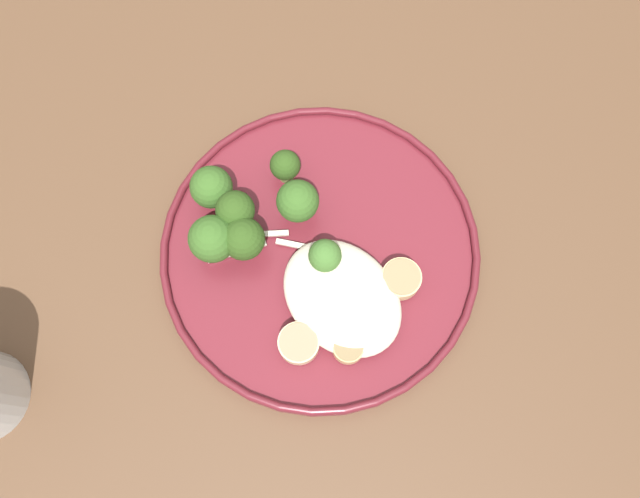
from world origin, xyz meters
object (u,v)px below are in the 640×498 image
(broccoli_floret_small_sprig, at_px, (293,199))
(broccoli_floret_near_rim, at_px, (285,166))
(seared_scallop_center_golden, at_px, (348,347))
(seared_scallop_tilted_round, at_px, (370,325))
(dinner_plate, at_px, (320,253))
(seared_scallop_half_hidden, at_px, (327,326))
(broccoli_floret_tall_stalk, at_px, (211,188))
(seared_scallop_front_small, at_px, (401,279))
(broccoli_floret_beside_noodles, at_px, (212,239))
(seared_scallop_on_noodles, at_px, (299,343))
(broccoli_floret_center_pile, at_px, (236,211))
(broccoli_floret_right_tilted, at_px, (243,239))
(seared_scallop_right_edge, at_px, (371,293))
(seared_scallop_left_edge, at_px, (336,298))
(broccoli_floret_split_head, at_px, (325,256))

(broccoli_floret_small_sprig, bearing_deg, broccoli_floret_near_rim, -30.37)
(seared_scallop_center_golden, bearing_deg, seared_scallop_tilted_round, -85.88)
(dinner_plate, xyz_separation_m, seared_scallop_half_hidden, (-0.06, 0.04, 0.01))
(seared_scallop_half_hidden, height_order, broccoli_floret_tall_stalk, broccoli_floret_tall_stalk)
(seared_scallop_front_small, relative_size, broccoli_floret_beside_noodles, 0.64)
(dinner_plate, xyz_separation_m, seared_scallop_front_small, (-0.07, -0.03, 0.01))
(broccoli_floret_beside_noodles, distance_m, broccoli_floret_tall_stalk, 0.05)
(seared_scallop_on_noodles, xyz_separation_m, broccoli_floret_center_pile, (0.12, -0.03, 0.02))
(seared_scallop_front_small, distance_m, seared_scallop_center_golden, 0.08)
(broccoli_floret_center_pile, height_order, broccoli_floret_right_tilted, broccoli_floret_center_pile)
(seared_scallop_tilted_round, relative_size, broccoli_floret_right_tilted, 0.59)
(seared_scallop_front_small, bearing_deg, seared_scallop_tilted_round, 103.21)
(broccoli_floret_tall_stalk, bearing_deg, seared_scallop_front_small, -157.49)
(seared_scallop_right_edge, height_order, broccoli_floret_beside_noodles, broccoli_floret_beside_noodles)
(broccoli_floret_center_pile, bearing_deg, seared_scallop_right_edge, -162.01)
(broccoli_floret_small_sprig, xyz_separation_m, broccoli_floret_tall_stalk, (0.06, 0.05, -0.00))
(seared_scallop_left_edge, xyz_separation_m, seared_scallop_tilted_round, (-0.04, -0.01, 0.00))
(seared_scallop_front_small, bearing_deg, seared_scallop_on_noodles, 80.28)
(seared_scallop_tilted_round, bearing_deg, broccoli_floret_beside_noodles, 20.49)
(broccoli_floret_right_tilted, relative_size, broccoli_floret_near_rim, 1.35)
(broccoli_floret_tall_stalk, relative_size, broccoli_floret_near_rim, 1.23)
(seared_scallop_half_hidden, height_order, seared_scallop_on_noodles, seared_scallop_on_noodles)
(dinner_plate, distance_m, broccoli_floret_center_pile, 0.09)
(seared_scallop_center_golden, height_order, broccoli_floret_beside_noodles, broccoli_floret_beside_noodles)
(broccoli_floret_small_sprig, relative_size, broccoli_floret_near_rim, 1.34)
(seared_scallop_center_golden, bearing_deg, seared_scallop_front_small, -80.01)
(broccoli_floret_center_pile, bearing_deg, broccoli_floret_split_head, -158.86)
(seared_scallop_tilted_round, bearing_deg, broccoli_floret_right_tilted, 15.02)
(broccoli_floret_beside_noodles, bearing_deg, broccoli_floret_small_sprig, -103.73)
(seared_scallop_left_edge, relative_size, seared_scallop_tilted_round, 0.69)
(seared_scallop_right_edge, xyz_separation_m, broccoli_floret_right_tilted, (0.11, 0.05, 0.02))
(broccoli_floret_small_sprig, xyz_separation_m, broccoli_floret_beside_noodles, (0.02, 0.08, 0.00))
(dinner_plate, xyz_separation_m, broccoli_floret_tall_stalk, (0.10, 0.04, 0.03))
(seared_scallop_center_golden, bearing_deg, seared_scallop_on_noodles, 43.22)
(seared_scallop_left_edge, bearing_deg, seared_scallop_front_small, -116.24)
(seared_scallop_right_edge, relative_size, seared_scallop_tilted_round, 0.97)
(seared_scallop_right_edge, distance_m, broccoli_floret_near_rim, 0.14)
(seared_scallop_on_noodles, relative_size, broccoli_floret_center_pile, 0.64)
(dinner_plate, bearing_deg, broccoli_floret_beside_noodles, 46.90)
(broccoli_floret_center_pile, bearing_deg, seared_scallop_center_golden, 178.19)
(seared_scallop_front_small, xyz_separation_m, broccoli_floret_beside_noodles, (0.13, 0.10, 0.02))
(dinner_plate, height_order, seared_scallop_half_hidden, seared_scallop_half_hidden)
(seared_scallop_tilted_round, relative_size, broccoli_floret_beside_noodles, 0.57)
(dinner_plate, bearing_deg, broccoli_floret_center_pile, 27.80)
(seared_scallop_right_edge, bearing_deg, broccoli_floret_beside_noodles, 30.67)
(broccoli_floret_small_sprig, bearing_deg, seared_scallop_left_edge, 162.24)
(seared_scallop_left_edge, distance_m, broccoli_floret_tall_stalk, 0.15)
(broccoli_floret_center_pile, relative_size, broccoli_floret_right_tilted, 1.02)
(broccoli_floret_small_sprig, xyz_separation_m, broccoli_floret_near_rim, (0.03, -0.02, -0.01))
(seared_scallop_half_hidden, distance_m, broccoli_floret_near_rim, 0.15)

